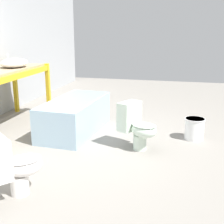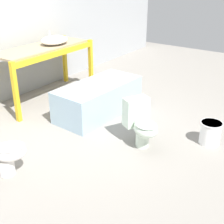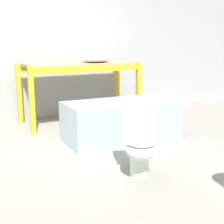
% 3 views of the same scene
% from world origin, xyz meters
% --- Properties ---
extents(ground_plane, '(12.00, 12.00, 0.00)m').
position_xyz_m(ground_plane, '(0.00, 0.00, 0.00)').
color(ground_plane, gray).
extents(shelving_rack, '(1.97, 0.79, 1.00)m').
position_xyz_m(shelving_rack, '(0.56, 1.46, 0.85)').
color(shelving_rack, gold).
rests_on(shelving_rack, ground_plane).
extents(sink_basin, '(0.54, 0.43, 0.24)m').
position_xyz_m(sink_basin, '(0.82, 1.38, 1.08)').
color(sink_basin, white).
rests_on(sink_basin, shelving_rack).
extents(bathtub_main, '(1.60, 0.79, 0.54)m').
position_xyz_m(bathtub_main, '(0.59, 0.21, 0.31)').
color(bathtub_main, '#99B7CC').
rests_on(bathtub_main, ground_plane).
extents(toilet_near, '(0.55, 0.64, 0.66)m').
position_xyz_m(toilet_near, '(0.11, -0.90, 0.35)').
color(toilet_near, silver).
rests_on(toilet_near, ground_plane).
extents(toilet_far, '(0.63, 0.60, 0.66)m').
position_xyz_m(toilet_far, '(-1.48, 0.10, 0.35)').
color(toilet_far, white).
rests_on(toilet_far, ground_plane).
extents(bucket_white, '(0.31, 0.31, 0.33)m').
position_xyz_m(bucket_white, '(0.70, -1.70, 0.17)').
color(bucket_white, white).
rests_on(bucket_white, ground_plane).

